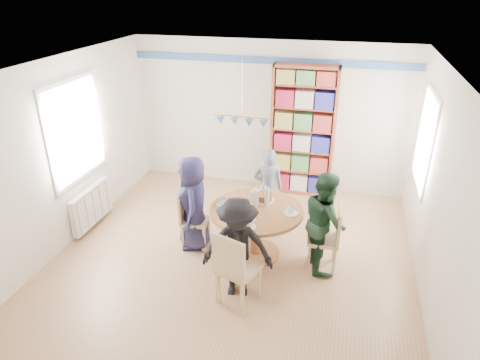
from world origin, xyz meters
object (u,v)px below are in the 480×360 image
(dining_table, at_px, (256,221))
(person_far, at_px, (268,188))
(person_right, at_px, (325,221))
(chair_right, at_px, (329,235))
(radiator, at_px, (92,206))
(chair_near, at_px, (234,267))
(chair_left, at_px, (190,216))
(bookshelf, at_px, (303,133))
(chair_far, at_px, (267,193))
(person_left, at_px, (193,203))
(person_near, at_px, (238,248))

(dining_table, relative_size, person_far, 0.99)
(person_right, xyz_separation_m, person_far, (-0.94, 0.88, -0.05))
(chair_right, bearing_deg, radiator, 177.24)
(dining_table, xyz_separation_m, chair_near, (-0.02, -1.07, -0.00))
(chair_left, distance_m, chair_near, 1.46)
(dining_table, bearing_deg, radiator, 177.10)
(chair_right, bearing_deg, person_far, 138.77)
(chair_left, bearing_deg, person_right, -1.08)
(bookshelf, bearing_deg, dining_table, -99.02)
(person_right, bearing_deg, chair_far, 22.96)
(chair_right, distance_m, person_left, 1.97)
(person_far, relative_size, bookshelf, 0.56)
(chair_far, xyz_separation_m, chair_near, (0.02, -2.13, 0.08))
(radiator, height_order, person_near, person_near)
(dining_table, distance_m, chair_right, 1.02)
(radiator, distance_m, person_far, 2.82)
(bookshelf, bearing_deg, person_near, -97.28)
(chair_far, relative_size, person_right, 0.61)
(chair_right, relative_size, chair_far, 1.09)
(radiator, relative_size, person_far, 0.76)
(person_left, xyz_separation_m, bookshelf, (1.28, 2.16, 0.44))
(bookshelf, bearing_deg, radiator, -146.29)
(dining_table, xyz_separation_m, person_near, (-0.04, -0.86, 0.12))
(chair_left, distance_m, person_near, 1.31)
(chair_left, relative_size, chair_near, 0.88)
(radiator, distance_m, person_near, 2.87)
(person_left, height_order, person_near, person_left)
(radiator, relative_size, chair_far, 1.17)
(chair_right, distance_m, bookshelf, 2.41)
(person_near, bearing_deg, chair_far, 81.69)
(chair_near, bearing_deg, dining_table, 88.68)
(dining_table, distance_m, person_right, 0.95)
(radiator, relative_size, chair_left, 1.13)
(chair_far, relative_size, bookshelf, 0.37)
(person_left, xyz_separation_m, person_right, (1.87, -0.04, -0.00))
(dining_table, xyz_separation_m, person_right, (0.93, -0.02, 0.15))
(person_right, distance_m, person_near, 1.29)
(person_right, bearing_deg, chair_left, 69.52)
(chair_far, distance_m, bookshelf, 1.37)
(person_left, relative_size, person_near, 1.05)
(person_far, bearing_deg, bookshelf, -115.67)
(chair_left, xyz_separation_m, chair_far, (0.95, 1.04, -0.02))
(radiator, xyz_separation_m, person_left, (1.78, -0.12, 0.36))
(person_right, relative_size, person_near, 1.05)
(person_far, bearing_deg, person_near, 78.04)
(dining_table, height_order, person_near, person_near)
(radiator, distance_m, person_right, 3.67)
(person_left, height_order, person_right, person_left)
(dining_table, xyz_separation_m, chair_left, (-1.00, 0.02, -0.07))
(person_near, xyz_separation_m, bookshelf, (0.39, 3.04, 0.48))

